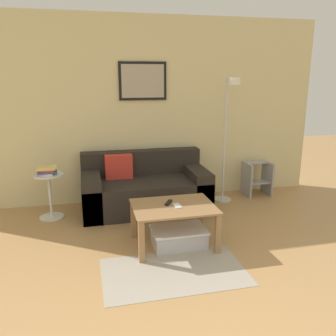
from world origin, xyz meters
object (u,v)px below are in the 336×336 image
object	(u,v)px
coffee_table	(174,213)
couch	(145,189)
book_stack	(47,171)
step_stool	(257,178)
floor_lamp	(228,129)
storage_bin	(179,237)
remote_control	(169,203)
cell_phone	(177,206)
side_table	(50,192)

from	to	relation	value
coffee_table	couch	bearing A→B (deg)	95.99
coffee_table	book_stack	xyz separation A→B (m)	(-1.34, 1.06, 0.27)
couch	step_stool	xyz separation A→B (m)	(1.75, 0.18, -0.01)
floor_lamp	couch	bearing A→B (deg)	178.07
storage_bin	floor_lamp	distance (m)	1.78
coffee_table	floor_lamp	xyz separation A→B (m)	(1.04, 1.10, 0.69)
floor_lamp	book_stack	size ratio (longest dim) A/B	6.87
remote_control	cell_phone	distance (m)	0.12
storage_bin	side_table	xyz separation A→B (m)	(-1.38, 1.12, 0.25)
cell_phone	couch	bearing A→B (deg)	94.47
remote_control	floor_lamp	bearing A→B (deg)	73.91
couch	coffee_table	xyz separation A→B (m)	(0.12, -1.13, 0.09)
side_table	remote_control	world-z (taller)	side_table
book_stack	step_stool	bearing A→B (deg)	4.93
storage_bin	couch	bearing A→B (deg)	98.13
coffee_table	cell_phone	distance (m)	0.10
floor_lamp	side_table	xyz separation A→B (m)	(-2.37, -0.02, -0.71)
storage_bin	side_table	bearing A→B (deg)	141.00
cell_phone	floor_lamp	bearing A→B (deg)	44.90
floor_lamp	remote_control	bearing A→B (deg)	-136.46
coffee_table	floor_lamp	size ratio (longest dim) A/B	0.49
remote_control	step_stool	world-z (taller)	step_stool
storage_bin	side_table	distance (m)	1.79
coffee_table	side_table	distance (m)	1.71
storage_bin	step_stool	bearing A→B (deg)	40.51
side_table	remote_control	distance (m)	1.64
side_table	book_stack	size ratio (longest dim) A/B	2.28
coffee_table	side_table	xyz separation A→B (m)	(-1.33, 1.08, -0.02)
couch	floor_lamp	bearing A→B (deg)	-1.93
storage_bin	floor_lamp	world-z (taller)	floor_lamp
book_stack	cell_phone	size ratio (longest dim) A/B	1.80
step_stool	side_table	bearing A→B (deg)	-175.44
cell_phone	remote_control	bearing A→B (deg)	123.95
storage_bin	floor_lamp	bearing A→B (deg)	48.91
couch	floor_lamp	xyz separation A→B (m)	(1.15, -0.04, 0.78)
coffee_table	storage_bin	bearing A→B (deg)	-37.78
book_stack	remote_control	xyz separation A→B (m)	(1.31, -0.98, -0.17)
couch	side_table	distance (m)	1.21
coffee_table	storage_bin	size ratio (longest dim) A/B	1.50
step_stool	floor_lamp	bearing A→B (deg)	-159.72
book_stack	remote_control	world-z (taller)	book_stack
coffee_table	side_table	size ratio (longest dim) A/B	1.49
floor_lamp	storage_bin	bearing A→B (deg)	-131.09
couch	book_stack	xyz separation A→B (m)	(-1.23, -0.08, 0.35)
cell_phone	step_stool	bearing A→B (deg)	36.70
coffee_table	step_stool	xyz separation A→B (m)	(1.63, 1.32, -0.10)
couch	coffee_table	bearing A→B (deg)	-84.01
couch	cell_phone	bearing A→B (deg)	-82.34
step_stool	remote_control	bearing A→B (deg)	-143.39
couch	storage_bin	bearing A→B (deg)	-81.87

